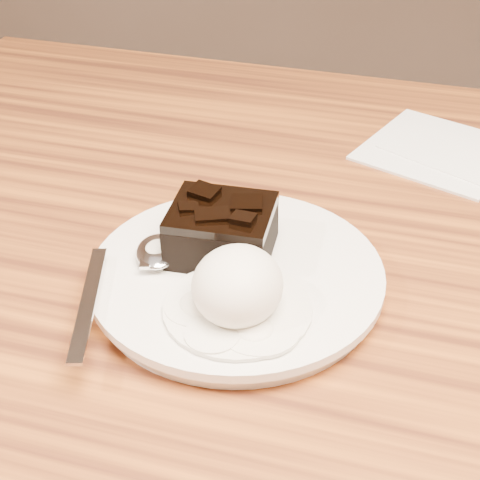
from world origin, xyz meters
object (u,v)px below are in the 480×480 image
(plate, at_px, (236,279))
(spoon, at_px, (157,253))
(napkin, at_px, (439,150))
(brownie, at_px, (222,234))
(ice_cream_scoop, at_px, (237,286))

(plate, xyz_separation_m, spoon, (-0.06, -0.00, 0.02))
(napkin, bearing_deg, plate, -116.67)
(napkin, bearing_deg, brownie, -121.07)
(plate, relative_size, napkin, 1.63)
(plate, xyz_separation_m, napkin, (0.14, 0.28, -0.01))
(spoon, xyz_separation_m, napkin, (0.20, 0.28, -0.02))
(plate, distance_m, ice_cream_scoop, 0.06)
(brownie, bearing_deg, napkin, 58.93)
(ice_cream_scoop, height_order, spoon, ice_cream_scoop)
(plate, distance_m, spoon, 0.07)
(brownie, distance_m, spoon, 0.05)
(ice_cream_scoop, xyz_separation_m, spoon, (-0.08, 0.04, -0.02))
(brownie, relative_size, ice_cream_scoop, 1.13)
(plate, bearing_deg, ice_cream_scoop, -72.55)
(ice_cream_scoop, distance_m, napkin, 0.35)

